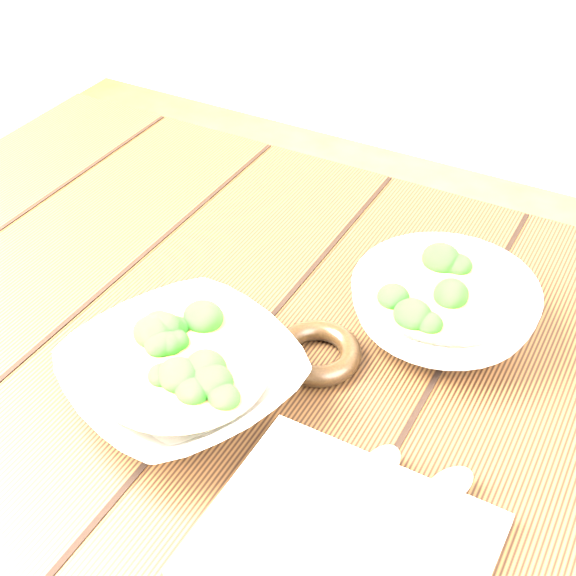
{
  "coord_description": "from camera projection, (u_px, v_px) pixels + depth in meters",
  "views": [
    {
      "loc": [
        0.33,
        -0.55,
        1.35
      ],
      "look_at": [
        0.0,
        0.05,
        0.8
      ],
      "focal_mm": 50.0,
      "sensor_mm": 36.0,
      "label": 1
    }
  ],
  "objects": [
    {
      "name": "spoon_right",
      "position": [
        419.0,
        508.0,
        0.69
      ],
      "size": [
        0.09,
        0.19,
        0.01
      ],
      "color": "#9D998A",
      "rests_on": "napkin"
    },
    {
      "name": "soup_bowl_back",
      "position": [
        443.0,
        307.0,
        0.88
      ],
      "size": [
        0.24,
        0.24,
        0.07
      ],
      "color": "silver",
      "rests_on": "table"
    },
    {
      "name": "soup_bowl_front",
      "position": [
        182.0,
        375.0,
        0.8
      ],
      "size": [
        0.29,
        0.29,
        0.06
      ],
      "color": "silver",
      "rests_on": "table"
    },
    {
      "name": "napkin",
      "position": [
        343.0,
        545.0,
        0.68
      ],
      "size": [
        0.24,
        0.2,
        0.01
      ],
      "primitive_type": "cube",
      "rotation": [
        0.0,
        0.0,
        -0.01
      ],
      "color": "beige",
      "rests_on": "table"
    },
    {
      "name": "table",
      "position": [
        267.0,
        422.0,
        0.95
      ],
      "size": [
        1.2,
        0.8,
        0.75
      ],
      "color": "#3A2310",
      "rests_on": "ground"
    },
    {
      "name": "trivet",
      "position": [
        317.0,
        353.0,
        0.85
      ],
      "size": [
        0.1,
        0.1,
        0.02
      ],
      "primitive_type": "torus",
      "rotation": [
        0.0,
        0.0,
        -0.01
      ],
      "color": "black",
      "rests_on": "table"
    },
    {
      "name": "spoon_left",
      "position": [
        358.0,
        494.0,
        0.71
      ],
      "size": [
        0.04,
        0.19,
        0.01
      ],
      "color": "#9D998A",
      "rests_on": "napkin"
    }
  ]
}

